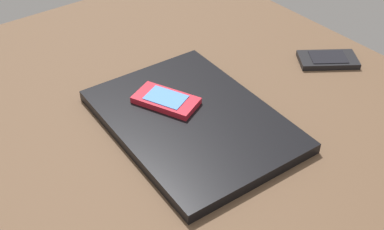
# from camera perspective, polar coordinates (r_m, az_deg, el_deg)

# --- Properties ---
(desk_surface) EXTENTS (1.20, 0.80, 0.03)m
(desk_surface) POSITION_cam_1_polar(r_m,az_deg,el_deg) (0.77, 5.15, -3.95)
(desk_surface) COLOR brown
(desk_surface) RESTS_ON ground
(laptop_closed) EXTENTS (0.34, 0.26, 0.02)m
(laptop_closed) POSITION_cam_1_polar(r_m,az_deg,el_deg) (0.78, -0.00, -0.63)
(laptop_closed) COLOR black
(laptop_closed) RESTS_ON desk_surface
(cell_phone_on_laptop) EXTENTS (0.12, 0.09, 0.01)m
(cell_phone_on_laptop) POSITION_cam_1_polar(r_m,az_deg,el_deg) (0.80, -3.08, 1.76)
(cell_phone_on_laptop) COLOR red
(cell_phone_on_laptop) RESTS_ON laptop_closed
(cell_phone_on_desk) EXTENTS (0.11, 0.12, 0.01)m
(cell_phone_on_desk) POSITION_cam_1_polar(r_m,az_deg,el_deg) (0.97, 15.70, 6.30)
(cell_phone_on_desk) COLOR black
(cell_phone_on_desk) RESTS_ON desk_surface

